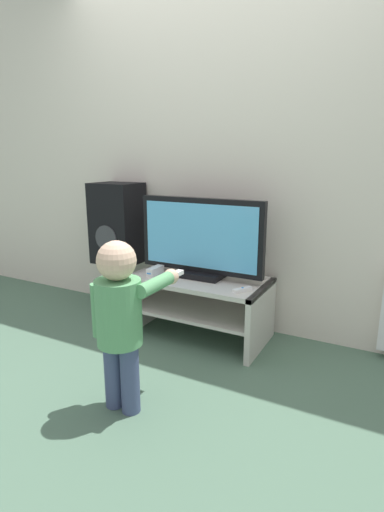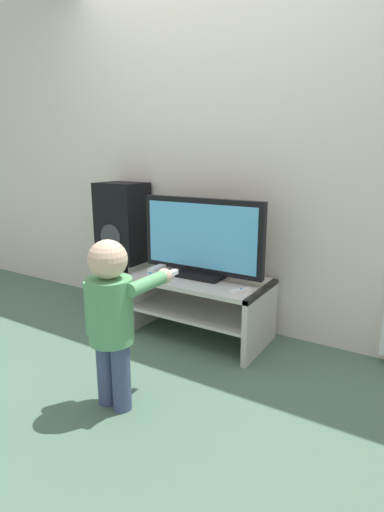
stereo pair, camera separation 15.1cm
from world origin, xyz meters
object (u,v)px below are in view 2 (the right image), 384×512
(remote_primary, at_px, (241,291))
(child, at_px, (112,311))
(television, at_px, (202,239))
(game_console, at_px, (157,270))
(speaker_tower, at_px, (123,226))

(remote_primary, relative_size, child, 0.15)
(television, height_order, game_console, television)
(game_console, height_order, speaker_tower, speaker_tower)
(game_console, xyz_separation_m, speaker_tower, (-0.49, 0.22, 0.24))
(television, xyz_separation_m, game_console, (-0.31, -0.10, -0.24))
(child, relative_size, speaker_tower, 0.83)
(television, height_order, child, television)
(game_console, distance_m, remote_primary, 0.67)
(speaker_tower, bearing_deg, television, -8.17)
(remote_primary, bearing_deg, television, 157.67)
(remote_primary, distance_m, child, 0.86)
(television, height_order, speaker_tower, speaker_tower)
(television, bearing_deg, game_console, -161.45)
(remote_primary, xyz_separation_m, child, (-0.31, -0.80, 0.07))
(television, height_order, remote_primary, television)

